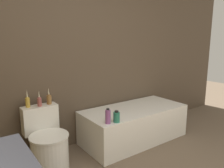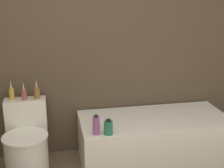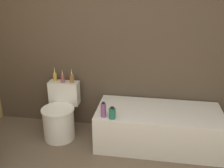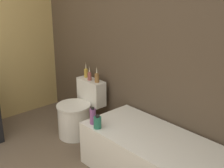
% 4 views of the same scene
% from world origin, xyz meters
% --- Properties ---
extents(wall_back_tiled, '(6.40, 0.06, 2.60)m').
position_xyz_m(wall_back_tiled, '(0.00, 2.22, 1.30)').
color(wall_back_tiled, brown).
rests_on(wall_back_tiled, ground_plane).
extents(bathtub, '(1.54, 0.71, 0.49)m').
position_xyz_m(bathtub, '(0.72, 1.81, 0.25)').
color(bathtub, white).
rests_on(bathtub, ground).
extents(toilet, '(0.43, 0.58, 0.70)m').
position_xyz_m(toilet, '(-0.57, 1.82, 0.29)').
color(toilet, white).
rests_on(toilet, ground).
extents(vase_gold, '(0.05, 0.05, 0.21)m').
position_xyz_m(vase_gold, '(-0.70, 2.06, 0.77)').
color(vase_gold, gold).
rests_on(vase_gold, toilet).
extents(vase_silver, '(0.05, 0.05, 0.19)m').
position_xyz_m(vase_silver, '(-0.57, 2.02, 0.76)').
color(vase_silver, '#994C47').
rests_on(vase_silver, toilet).
extents(vase_bronze, '(0.06, 0.06, 0.20)m').
position_xyz_m(vase_bronze, '(-0.45, 2.04, 0.77)').
color(vase_bronze, olive).
rests_on(vase_bronze, toilet).
extents(shampoo_bottle_tall, '(0.06, 0.06, 0.19)m').
position_xyz_m(shampoo_bottle_tall, '(0.07, 1.55, 0.57)').
color(shampoo_bottle_tall, '#8C4C8C').
rests_on(shampoo_bottle_tall, bathtub).
extents(shampoo_bottle_short, '(0.08, 0.08, 0.14)m').
position_xyz_m(shampoo_bottle_short, '(0.18, 1.52, 0.55)').
color(shampoo_bottle_short, '#267259').
rests_on(shampoo_bottle_short, bathtub).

